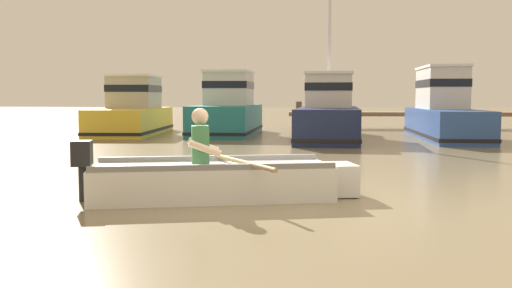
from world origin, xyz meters
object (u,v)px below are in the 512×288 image
(moored_boat_blue, at_px, (443,112))
(rowboat_with_person, at_px, (217,179))
(moored_boat_navy, at_px, (329,114))
(moored_boat_teal, at_px, (228,111))
(moored_boat_yellow, at_px, (133,112))

(moored_boat_blue, bearing_deg, rowboat_with_person, -118.23)
(rowboat_with_person, relative_size, moored_boat_navy, 0.58)
(moored_boat_teal, distance_m, moored_boat_blue, 7.19)
(moored_boat_yellow, xyz_separation_m, moored_boat_blue, (10.51, -1.59, 0.07))
(moored_boat_teal, relative_size, moored_boat_navy, 0.81)
(moored_boat_yellow, xyz_separation_m, moored_boat_teal, (3.45, -0.20, 0.05))
(moored_boat_yellow, distance_m, moored_boat_blue, 10.63)
(moored_boat_blue, bearing_deg, moored_boat_yellow, 171.39)
(moored_boat_teal, bearing_deg, moored_boat_navy, -28.08)
(moored_boat_yellow, height_order, moored_boat_teal, moored_boat_teal)
(rowboat_with_person, height_order, moored_boat_blue, moored_boat_blue)
(moored_boat_navy, relative_size, moored_boat_blue, 1.02)
(rowboat_with_person, xyz_separation_m, moored_boat_teal, (-1.17, 12.36, 0.58))
(moored_boat_yellow, relative_size, moored_boat_teal, 1.04)
(moored_boat_yellow, distance_m, moored_boat_navy, 7.12)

